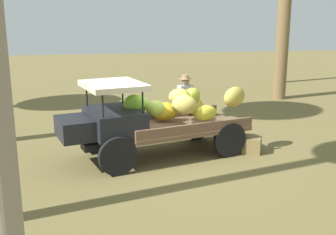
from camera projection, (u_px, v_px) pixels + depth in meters
The scene contains 4 objects.
ground_plane at pixel (158, 158), 9.70m from camera, with size 60.00×60.00×0.00m, color brown.
truck at pixel (150, 119), 9.59m from camera, with size 4.68×2.63×1.86m.
farmer at pixel (185, 101), 11.40m from camera, with size 0.54×0.50×1.73m.
wooden_crate at pixel (252, 144), 10.16m from camera, with size 0.57×0.44×0.38m, color olive.
Camera 1 is at (1.52, 9.07, 3.24)m, focal length 43.66 mm.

